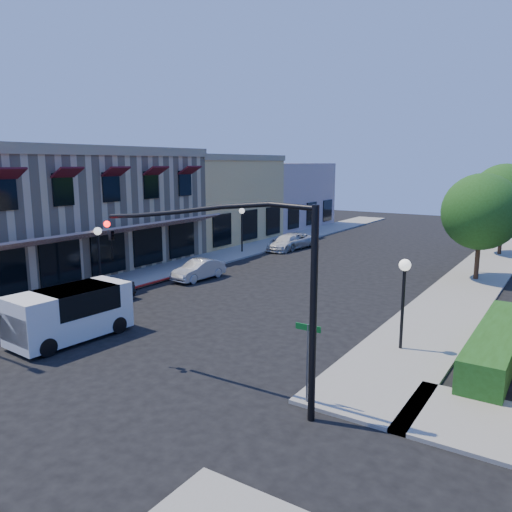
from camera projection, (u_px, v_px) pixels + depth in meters
The scene contains 21 objects.
ground at pixel (80, 374), 16.97m from camera, with size 120.00×120.00×0.00m, color black.
sidewalk_left at pixel (272, 244), 43.89m from camera, with size 3.50×50.00×0.12m, color gray.
sidewalk_right at pixel (488, 265), 34.51m from camera, with size 3.50×50.00×0.12m, color gray.
curb_red_strip at pixel (121, 294), 27.26m from camera, with size 0.25×10.00×0.06m, color maroon.
corner_brick_building at pixel (64, 209), 33.57m from camera, with size 11.77×18.20×8.10m.
yellow_stucco_building at pixel (204, 199), 46.00m from camera, with size 10.00×12.00×7.60m, color #E2B566.
pink_stucco_building at pixel (272, 195), 55.94m from camera, with size 10.00×12.00×7.00m, color #D5A7A1.
hedge at pixel (496, 360), 18.11m from camera, with size 1.40×8.00×1.10m, color #1E4714.
street_tree_a at pixel (481, 212), 29.60m from camera, with size 4.56×4.56×6.48m.
street_tree_b at pixel (504, 196), 37.77m from camera, with size 4.94×4.94×7.02m.
signal_mast_arm at pixel (247, 268), 14.31m from camera, with size 8.01×0.39×6.00m.
street_name_sign at pixel (308, 351), 14.45m from camera, with size 0.80×0.06×2.50m.
lamppost_left_near at pixel (98, 242), 27.61m from camera, with size 0.44×0.44×3.57m.
lamppost_left_far at pixel (242, 219), 39.14m from camera, with size 0.44×0.44×3.57m.
lamppost_right_near at pixel (404, 281), 18.50m from camera, with size 0.44×0.44×3.57m.
lamppost_right_far at pixel (480, 232), 31.68m from camera, with size 0.44×0.44×3.57m.
white_van at pixel (69, 311), 20.02m from camera, with size 2.33×4.84×2.09m.
parked_car_a at pixel (99, 292), 25.12m from camera, with size 1.51×3.76×1.28m, color black.
parked_car_b at pixel (199, 270), 30.52m from camera, with size 1.29×3.70×1.22m, color #B3B6B9.
parked_car_c at pixel (286, 243), 40.77m from camera, with size 1.71×4.20×1.22m, color silver.
parked_car_d at pixel (292, 241), 41.59m from camera, with size 2.10×4.56×1.27m, color #B3B6B8.
Camera 1 is at (13.71, -10.09, 7.06)m, focal length 35.00 mm.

